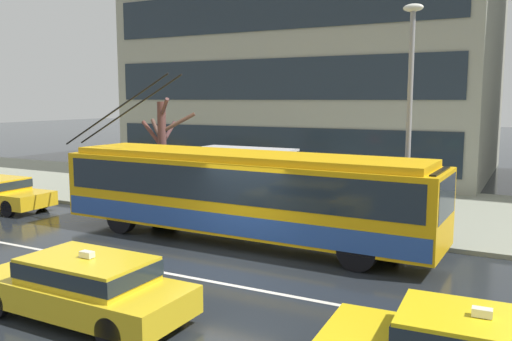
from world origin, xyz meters
TOP-DOWN VIEW (x-y plane):
  - ground_plane at (0.00, 0.00)m, footprint 160.00×160.00m
  - sidewalk_slab at (0.00, 9.03)m, footprint 80.00×10.00m
  - lane_centre_line at (0.00, -1.20)m, footprint 72.00×0.14m
  - trolleybus at (-0.82, 2.43)m, footprint 13.25×2.87m
  - taxi_oncoming_near at (-0.67, -4.20)m, footprint 4.62×1.84m
  - bus_shelter at (-2.47, 5.79)m, footprint 3.73×1.84m
  - pedestrian_at_shelter at (1.66, 4.82)m, footprint 1.29×1.29m
  - pedestrian_approaching_curb at (-1.24, 6.94)m, footprint 0.96×0.96m
  - pedestrian_walking_past at (3.04, 6.57)m, footprint 1.14×1.14m
  - street_lamp at (3.64, 4.96)m, footprint 0.60×0.32m
  - street_tree_bare at (-6.21, 5.61)m, footprint 2.30×1.38m
  - office_tower_corner_left at (-5.08, 20.11)m, footprint 20.31×14.52m

SIDE VIEW (x-z plane):
  - ground_plane at x=0.00m, z-range 0.00..0.00m
  - lane_centre_line at x=0.00m, z-range 0.00..0.01m
  - sidewalk_slab at x=0.00m, z-range 0.00..0.14m
  - taxi_oncoming_near at x=-0.67m, z-range 0.01..1.40m
  - trolleybus at x=-0.82m, z-range -1.07..4.11m
  - pedestrian_walking_past at x=3.04m, z-range 0.68..2.60m
  - pedestrian_at_shelter at x=1.66m, z-range 0.71..2.63m
  - pedestrian_approaching_curb at x=-1.24m, z-range 0.72..2.76m
  - bus_shelter at x=-2.47m, z-range 0.77..3.17m
  - street_tree_bare at x=-6.21m, z-range 0.31..4.58m
  - street_lamp at x=3.64m, z-range 0.76..7.77m
  - office_tower_corner_left at x=-5.08m, z-range 0.01..17.73m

